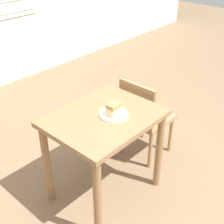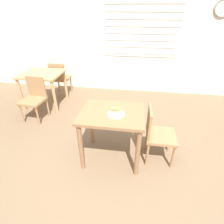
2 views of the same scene
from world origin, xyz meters
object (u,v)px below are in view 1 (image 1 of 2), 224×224
(plate, at_px, (114,114))
(cake_slice, at_px, (114,109))
(dining_table_near, at_px, (104,132))
(chair_near_window, at_px, (144,116))

(plate, height_order, cake_slice, cake_slice)
(plate, relative_size, cake_slice, 2.02)
(dining_table_near, xyz_separation_m, cake_slice, (0.05, -0.06, 0.20))
(chair_near_window, relative_size, cake_slice, 7.61)
(dining_table_near, height_order, cake_slice, cake_slice)
(chair_near_window, bearing_deg, cake_slice, 102.87)
(dining_table_near, height_order, plate, plate)
(cake_slice, bearing_deg, chair_near_window, 12.87)
(dining_table_near, bearing_deg, chair_near_window, 6.76)
(dining_table_near, relative_size, cake_slice, 7.71)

